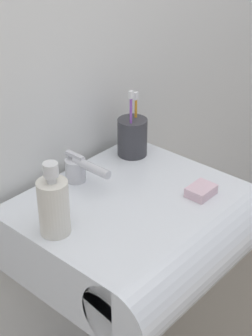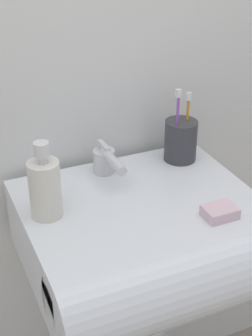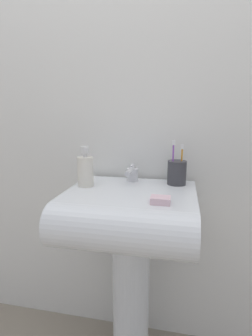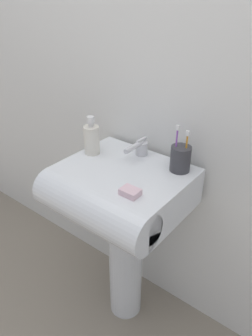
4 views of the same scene
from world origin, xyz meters
name	(u,v)px [view 2 (image 2 of 4)]	position (x,y,z in m)	size (l,w,h in m)	color
wall_back	(94,14)	(0.00, 0.24, 1.20)	(5.00, 0.05, 2.40)	silver
sink_basin	(148,242)	(0.00, -0.06, 0.77)	(0.51, 0.47, 0.16)	white
faucet	(106,161)	(-0.02, 0.13, 0.88)	(0.05, 0.14, 0.08)	silver
toothbrush_cup	(181,140)	(0.18, 0.13, 0.90)	(0.08, 0.08, 0.19)	#38383D
soap_bottle	(45,187)	(-0.20, 0.02, 0.92)	(0.07, 0.07, 0.17)	silver
bar_soap	(220,212)	(0.13, -0.13, 0.86)	(0.07, 0.05, 0.02)	silver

